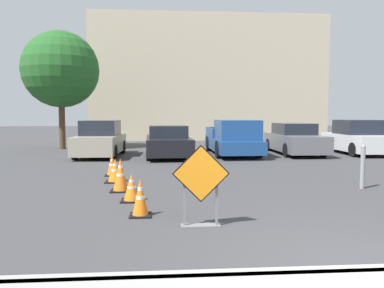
# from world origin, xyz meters

# --- Properties ---
(ground_plane) EXTENTS (96.00, 96.00, 0.00)m
(ground_plane) POSITION_xyz_m (0.00, 10.00, 0.00)
(ground_plane) COLOR #3D3D3F
(curb_lip) EXTENTS (28.84, 0.20, 0.14)m
(curb_lip) POSITION_xyz_m (0.00, 0.00, 0.07)
(curb_lip) COLOR #999993
(curb_lip) RESTS_ON ground_plane
(road_closed_sign) EXTENTS (0.94, 0.20, 1.35)m
(road_closed_sign) POSITION_xyz_m (-1.74, 2.11, 0.74)
(road_closed_sign) COLOR black
(road_closed_sign) RESTS_ON ground_plane
(traffic_cone_nearest) EXTENTS (0.39, 0.39, 0.68)m
(traffic_cone_nearest) POSITION_xyz_m (-2.78, 2.85, 0.33)
(traffic_cone_nearest) COLOR black
(traffic_cone_nearest) RESTS_ON ground_plane
(traffic_cone_second) EXTENTS (0.46, 0.46, 0.59)m
(traffic_cone_second) POSITION_xyz_m (-3.03, 4.05, 0.28)
(traffic_cone_second) COLOR black
(traffic_cone_second) RESTS_ON ground_plane
(traffic_cone_third) EXTENTS (0.48, 0.48, 0.80)m
(traffic_cone_third) POSITION_xyz_m (-3.39, 5.11, 0.39)
(traffic_cone_third) COLOR black
(traffic_cone_third) RESTS_ON ground_plane
(traffic_cone_fourth) EXTENTS (0.53, 0.53, 0.65)m
(traffic_cone_fourth) POSITION_xyz_m (-3.68, 6.37, 0.31)
(traffic_cone_fourth) COLOR black
(traffic_cone_fourth) RESTS_ON ground_plane
(traffic_cone_fifth) EXTENTS (0.41, 0.41, 0.65)m
(traffic_cone_fifth) POSITION_xyz_m (-3.92, 7.46, 0.32)
(traffic_cone_fifth) COLOR black
(traffic_cone_fifth) RESTS_ON ground_plane
(parked_car_nearest) EXTENTS (1.89, 4.07, 1.59)m
(parked_car_nearest) POSITION_xyz_m (-5.16, 12.88, 0.72)
(parked_car_nearest) COLOR #A39984
(parked_car_nearest) RESTS_ON ground_plane
(parked_car_second) EXTENTS (2.06, 4.48, 1.37)m
(parked_car_second) POSITION_xyz_m (-2.19, 12.55, 0.64)
(parked_car_second) COLOR black
(parked_car_second) RESTS_ON ground_plane
(pickup_truck) EXTENTS (2.00, 5.35, 1.61)m
(pickup_truck) POSITION_xyz_m (0.79, 12.96, 0.72)
(pickup_truck) COLOR navy
(pickup_truck) RESTS_ON ground_plane
(parked_car_third) EXTENTS (1.86, 4.65, 1.44)m
(parked_car_third) POSITION_xyz_m (3.77, 13.30, 0.67)
(parked_car_third) COLOR slate
(parked_car_third) RESTS_ON ground_plane
(parked_car_fourth) EXTENTS (1.87, 4.04, 1.60)m
(parked_car_fourth) POSITION_xyz_m (6.74, 13.07, 0.72)
(parked_car_fourth) COLOR silver
(parked_car_fourth) RESTS_ON ground_plane
(bollard_nearest) EXTENTS (0.12, 0.12, 1.10)m
(bollard_nearest) POSITION_xyz_m (2.58, 5.00, 0.58)
(bollard_nearest) COLOR gray
(bollard_nearest) RESTS_ON ground_plane
(building_facade_backdrop) EXTENTS (17.04, 5.00, 8.97)m
(building_facade_backdrop) POSITION_xyz_m (0.93, 24.91, 4.49)
(building_facade_backdrop) COLOR beige
(building_facade_backdrop) RESTS_ON ground_plane
(street_tree_behind_lot) EXTENTS (4.02, 4.02, 6.24)m
(street_tree_behind_lot) POSITION_xyz_m (-7.80, 16.60, 4.21)
(street_tree_behind_lot) COLOR #513823
(street_tree_behind_lot) RESTS_ON ground_plane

